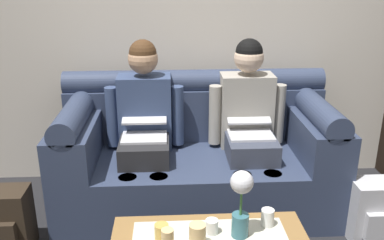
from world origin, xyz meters
TOP-DOWN VIEW (x-y plane):
  - back_wall_patterned at (0.00, 1.70)m, footprint 6.00×0.12m
  - couch at (0.00, 1.17)m, footprint 1.95×0.88m
  - person_left at (-0.37, 1.17)m, footprint 0.56×0.67m
  - person_right at (0.37, 1.17)m, footprint 0.56×0.67m
  - flower_vase at (0.15, 0.16)m, footprint 0.12×0.12m
  - cup_near_left at (0.31, 0.24)m, footprint 0.07×0.07m
  - cup_near_right at (-0.25, 0.15)m, footprint 0.07×0.07m
  - cup_far_left at (-0.07, 0.07)m, footprint 0.08×0.08m
  - cup_far_right at (0.01, 0.19)m, footprint 0.07×0.07m
  - backpack_right at (1.13, 0.63)m, footprint 0.35×0.25m
  - backpack_left at (-1.24, 0.65)m, footprint 0.34×0.25m

SIDE VIEW (x-z plane):
  - backpack_right at x=1.13m, z-range 0.00..0.41m
  - backpack_left at x=-1.24m, z-range 0.00..0.41m
  - couch at x=0.00m, z-range -0.11..0.86m
  - cup_far_right at x=0.01m, z-range 0.39..0.47m
  - cup_near_right at x=-0.25m, z-range 0.39..0.48m
  - cup_near_left at x=0.31m, z-range 0.39..0.49m
  - cup_far_left at x=-0.07m, z-range 0.39..0.52m
  - flower_vase at x=0.15m, z-range 0.43..0.79m
  - person_right at x=0.37m, z-range 0.05..1.27m
  - person_left at x=-0.37m, z-range 0.05..1.27m
  - back_wall_patterned at x=0.00m, z-range 0.00..2.90m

